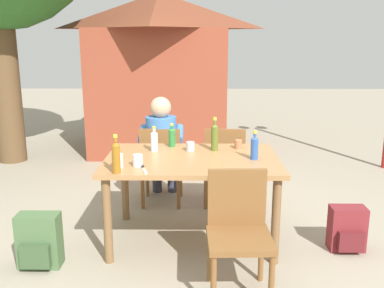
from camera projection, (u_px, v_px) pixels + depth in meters
name	position (u px, v px, depth m)	size (l,w,h in m)	color
ground_plane	(192.00, 238.00, 3.94)	(24.00, 24.00, 0.00)	gray
dining_table	(192.00, 168.00, 3.78)	(1.49, 1.02, 0.76)	#A37547
chair_far_left	(161.00, 162.00, 4.62)	(0.45, 0.45, 0.87)	brown
chair_near_right	(238.00, 226.00, 3.04)	(0.45, 0.45, 0.87)	brown
chair_far_right	(224.00, 162.00, 4.61)	(0.46, 0.46, 0.87)	brown
person_in_white_shirt	(162.00, 144.00, 4.68)	(0.47, 0.61, 1.18)	#3D70B2
bottle_amber	(116.00, 157.00, 3.30)	(0.06, 0.06, 0.30)	#996019
bottle_green	(172.00, 137.00, 4.12)	(0.06, 0.06, 0.22)	#287A38
bottle_clear	(154.00, 141.00, 3.95)	(0.06, 0.06, 0.23)	white
bottle_olive	(215.00, 136.00, 3.97)	(0.06, 0.06, 0.31)	#566623
bottle_blue	(254.00, 147.00, 3.68)	(0.06, 0.06, 0.25)	#2D56A3
cup_glass	(138.00, 160.00, 3.49)	(0.08, 0.08, 0.10)	silver
cup_steel	(190.00, 146.00, 3.97)	(0.08, 0.08, 0.08)	#B2B7BC
cup_terracotta	(238.00, 144.00, 4.06)	(0.07, 0.07, 0.08)	#BC6B47
cup_white	(119.00, 161.00, 3.47)	(0.07, 0.07, 0.11)	white
table_knife	(144.00, 169.00, 3.43)	(0.08, 0.24, 0.01)	silver
backpack_by_near_side	(347.00, 230.00, 3.69)	(0.30, 0.23, 0.38)	maroon
backpack_by_far_side	(39.00, 242.00, 3.42)	(0.33, 0.23, 0.44)	#47663D
brick_kiosk	(160.00, 68.00, 6.99)	(2.36, 2.16, 2.46)	brown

